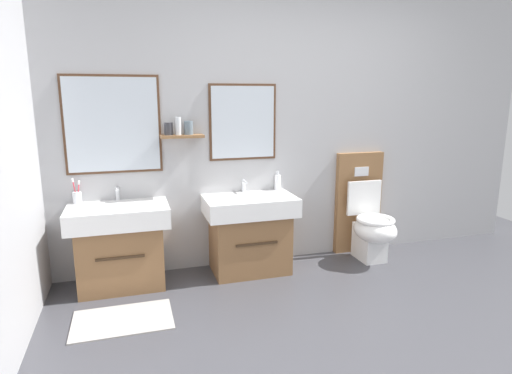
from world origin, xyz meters
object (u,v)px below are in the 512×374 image
object	(u,v)px
soap_dispenser	(278,182)
toilet	(366,219)
vanity_sink_right	(250,231)
toothbrush_cup	(77,197)
vanity_sink_left	(120,243)

from	to	relation	value
soap_dispenser	toilet	bearing A→B (deg)	-11.35
vanity_sink_right	toothbrush_cup	distance (m)	1.47
vanity_sink_left	toothbrush_cup	distance (m)	0.51
toilet	soap_dispenser	xyz separation A→B (m)	(-0.85, 0.17, 0.38)
toilet	soap_dispenser	distance (m)	0.95
vanity_sink_right	toilet	bearing A→B (deg)	0.50
soap_dispenser	vanity_sink_left	bearing A→B (deg)	-172.72
vanity_sink_right	toothbrush_cup	bearing A→B (deg)	173.07
vanity_sink_left	soap_dispenser	distance (m)	1.48
vanity_sink_right	soap_dispenser	size ratio (longest dim) A/B	4.45
vanity_sink_left	toilet	distance (m)	2.27
vanity_sink_left	soap_dispenser	world-z (taller)	soap_dispenser
toilet	soap_dispenser	bearing A→B (deg)	168.65
toothbrush_cup	soap_dispenser	size ratio (longest dim) A/B	1.18
vanity_sink_left	toilet	size ratio (longest dim) A/B	0.79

